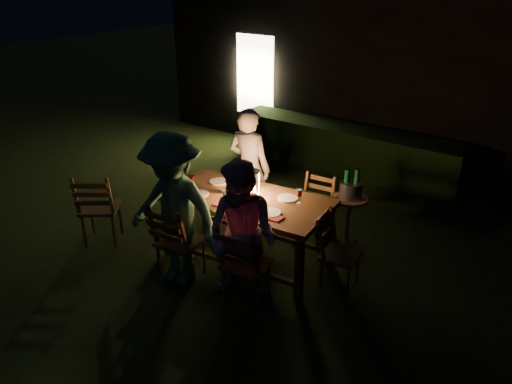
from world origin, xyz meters
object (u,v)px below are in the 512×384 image
Objects in this scene: chair_near_left at (180,254)px; lantern at (252,185)px; chair_spare at (101,220)px; bottle_bucket_a at (346,186)px; chair_far_right at (312,223)px; dining_table at (246,204)px; ice_bucket at (351,190)px; person_opp_left at (174,211)px; chair_far_left at (248,207)px; chair_near_right at (245,277)px; side_table at (350,203)px; chair_end at (338,265)px; person_house_side at (249,168)px; person_opp_right at (242,237)px; bottle_bucket_b at (356,186)px; bottle_table at (229,183)px.

chair_near_left is 1.18m from lantern.
chair_spare is 3.27m from bottle_bucket_a.
lantern is (-0.43, -0.77, 0.72)m from chair_far_right.
dining_table is 1.43m from ice_bucket.
lantern reaches higher than dining_table.
person_opp_left is (0.00, -0.05, 0.59)m from chair_near_left.
chair_far_left is 1.71m from person_opp_left.
chair_far_left is at bearing 117.17° from chair_near_right.
chair_near_right is 3.43× the size of ice_bucket.
chair_near_right is 1.63× the size of side_table.
chair_spare reaches higher than ice_bucket.
chair_end reaches higher than ice_bucket.
person_opp_left is 2.38m from side_table.
dining_table is 0.95m from person_opp_left.
lantern is 1.32m from bottle_bucket_a.
chair_spare is (-2.29, -1.62, 0.04)m from chair_far_right.
dining_table is at bearing 58.64° from chair_near_left.
person_house_side is 1.45m from side_table.
person_house_side is 1.42m from ice_bucket.
chair_spare is at bearing -155.33° from lantern.
ice_bucket is at bearing 54.63° from lantern.
side_table is (1.35, 0.44, 0.27)m from chair_far_left.
chair_spare reaches higher than chair_near_right.
chair_near_left is 1.04m from person_opp_right.
chair_near_right is 1.78m from chair_far_left.
person_opp_left reaches higher than bottle_bucket_a.
lantern is at bearing 123.00° from person_house_side.
chair_far_right is at bearing 55.89° from chair_near_left.
chair_far_right is at bearing -136.33° from side_table.
chair_near_left is at bearing -121.35° from ice_bucket.
lantern is 1.44m from bottle_bucket_b.
person_opp_left is 5.71× the size of bottle_bucket_b.
chair_far_left is 3.35× the size of bottle_table.
chair_spare reaches higher than chair_far_right.
bottle_bucket_a is at bearing -140.48° from chair_far_right.
ice_bucket reaches higher than side_table.
chair_far_left is 3.12× the size of ice_bucket.
person_opp_left reaches higher than person_opp_right.
person_opp_right reaches higher than bottle_bucket_a.
chair_near_left is 1.12× the size of chair_far_right.
bottle_bucket_b is (0.88, 1.20, 0.03)m from dining_table.
person_opp_right is 2.63× the size of side_table.
bottle_bucket_a is (0.26, 1.85, 0.48)m from chair_near_right.
chair_spare is 3.33m from ice_bucket.
chair_end is (1.22, 0.12, -0.48)m from dining_table.
bottle_bucket_b is at bearing 74.23° from person_opp_right.
chair_far_left reaches higher than side_table.
chair_end is at bearing -19.67° from chair_spare.
chair_spare reaches higher than chair_near_left.
bottle_bucket_a is at bearing 54.29° from person_opp_left.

